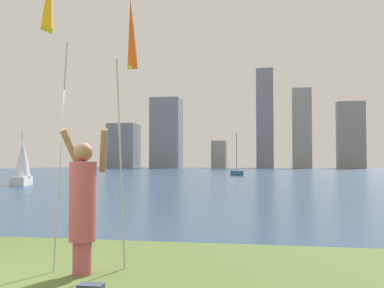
# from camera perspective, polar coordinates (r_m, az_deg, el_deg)

# --- Properties ---
(ground) EXTENTS (120.00, 138.00, 0.12)m
(ground) POSITION_cam_1_polar(r_m,az_deg,el_deg) (55.84, 6.48, -3.90)
(ground) COLOR #475B28
(person) EXTENTS (0.71, 0.52, 1.93)m
(person) POSITION_cam_1_polar(r_m,az_deg,el_deg) (6.11, -13.73, -7.18)
(person) COLOR #B24C59
(person) RESTS_ON ground
(kite_flag_left) EXTENTS (0.16, 0.68, 4.19)m
(kite_flag_left) POSITION_cam_1_polar(r_m,az_deg,el_deg) (6.51, -17.64, 16.42)
(kite_flag_left) COLOR #B2B2B7
(kite_flag_left) RESTS_ON ground
(kite_flag_right) EXTENTS (0.16, 0.78, 3.89)m
(kite_flag_right) POSITION_cam_1_polar(r_m,az_deg,el_deg) (6.77, -7.78, 12.98)
(kite_flag_right) COLOR #B2B2B7
(kite_flag_right) RESTS_ON ground
(sailboat_2) EXTENTS (1.36, 2.21, 3.54)m
(sailboat_2) POSITION_cam_1_polar(r_m,az_deg,el_deg) (30.75, -20.81, -2.45)
(sailboat_2) COLOR silver
(sailboat_2) RESTS_ON ground
(sailboat_4) EXTENTS (1.58, 2.11, 4.75)m
(sailboat_4) POSITION_cam_1_polar(r_m,az_deg,el_deg) (50.09, 5.72, -3.63)
(sailboat_4) COLOR #2D6084
(sailboat_4) RESTS_ON ground
(skyline_tower_0) EXTENTS (7.30, 6.80, 11.53)m
(skyline_tower_0) POSITION_cam_1_polar(r_m,az_deg,el_deg) (118.92, -8.72, -0.25)
(skyline_tower_0) COLOR gray
(skyline_tower_0) RESTS_ON ground
(skyline_tower_1) EXTENTS (7.40, 5.99, 17.71)m
(skyline_tower_1) POSITION_cam_1_polar(r_m,az_deg,el_deg) (113.57, -3.28, 1.39)
(skyline_tower_1) COLOR gray
(skyline_tower_1) RESTS_ON ground
(skyline_tower_2) EXTENTS (3.63, 4.24, 6.82)m
(skyline_tower_2) POSITION_cam_1_polar(r_m,az_deg,el_deg) (112.39, 3.50, -1.35)
(skyline_tower_2) COLOR gray
(skyline_tower_2) RESTS_ON ground
(skyline_tower_3) EXTENTS (4.20, 6.31, 24.67)m
(skyline_tower_3) POSITION_cam_1_polar(r_m,az_deg,el_deg) (113.81, 9.29, 3.16)
(skyline_tower_3) COLOR gray
(skyline_tower_3) RESTS_ON ground
(skyline_tower_4) EXTENTS (4.47, 3.08, 19.26)m
(skyline_tower_4) POSITION_cam_1_polar(r_m,az_deg,el_deg) (110.63, 13.83, 1.95)
(skyline_tower_4) COLOR gray
(skyline_tower_4) RESTS_ON ground
(skyline_tower_5) EXTENTS (6.35, 3.74, 15.91)m
(skyline_tower_5) POSITION_cam_1_polar(r_m,az_deg,el_deg) (113.13, 19.57, 1.08)
(skyline_tower_5) COLOR gray
(skyline_tower_5) RESTS_ON ground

